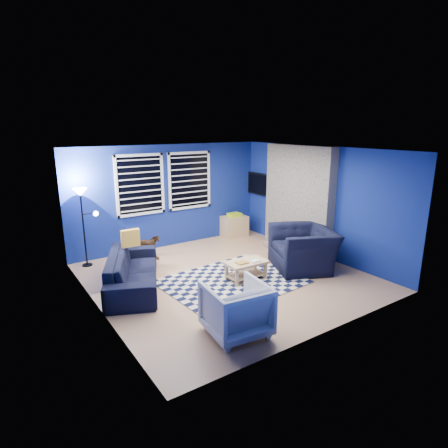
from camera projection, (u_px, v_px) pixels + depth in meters
name	position (u px, v px, depth m)	size (l,w,h in m)	color
floor	(227.00, 277.00, 7.46)	(5.00, 5.00, 0.00)	tan
ceiling	(227.00, 150.00, 6.83)	(5.00, 5.00, 0.00)	white
wall_back	(170.00, 196.00, 9.15)	(5.00, 5.00, 0.00)	navy
wall_left	(94.00, 237.00, 5.80)	(5.00, 5.00, 0.00)	navy
wall_right	(318.00, 202.00, 8.49)	(5.00, 5.00, 0.00)	navy
fireplace	(298.00, 201.00, 8.83)	(0.65, 2.00, 2.50)	gray
window_left	(140.00, 185.00, 8.63)	(1.17, 0.06, 1.42)	black
window_right	(190.00, 180.00, 9.33)	(1.17, 0.06, 1.42)	black
tv	(260.00, 184.00, 10.03)	(0.07, 1.00, 0.58)	black
rug	(232.00, 282.00, 7.23)	(2.50, 2.00, 0.02)	black
sofa	(133.00, 270.00, 6.94)	(0.86, 2.21, 0.64)	black
armchair_big	(303.00, 249.00, 7.85)	(1.16, 1.32, 0.86)	black
armchair_bent	(236.00, 309.00, 5.34)	(0.84, 0.86, 0.78)	gray
rocking_horse	(148.00, 245.00, 8.53)	(0.52, 0.24, 0.44)	#4B2918
coffee_table	(246.00, 266.00, 7.27)	(0.81, 0.49, 0.40)	tan
cabinet	(234.00, 226.00, 10.15)	(0.70, 0.50, 0.65)	tan
floor_lamp	(82.00, 203.00, 7.73)	(0.46, 0.28, 1.68)	black
throw_pillow	(130.00, 238.00, 7.26)	(0.36, 0.11, 0.34)	gold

